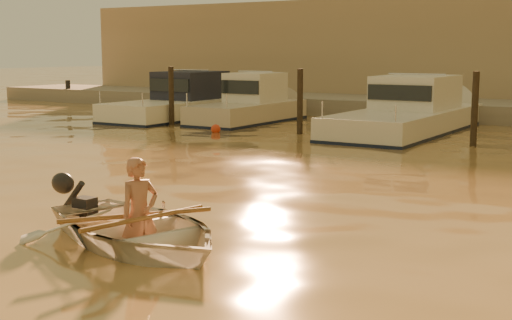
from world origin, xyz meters
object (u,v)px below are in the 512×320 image
Objects in this scene: moored_boat_0 at (180,102)px; moored_boat_1 at (248,105)px; dinghy at (136,229)px; person at (140,214)px; moored_boat_2 at (407,112)px.

moored_boat_0 and moored_boat_1 have the same top height.
dinghy is 2.22× the size of person.
person is 18.02m from moored_boat_0.
moored_boat_1 is at bearing 45.89° from person.
moored_boat_1 reaches higher than dinghy.
moored_boat_2 is (5.93, 0.00, 0.00)m from moored_boat_1.
moored_boat_1 is 0.69× the size of moored_boat_2.
person is 14.66m from moored_boat_2.
dinghy is 0.55× the size of moored_boat_1.
moored_boat_2 is at bearing 0.00° from moored_boat_0.
moored_boat_0 reaches higher than person.
moored_boat_0 is at bearing 54.29° from dinghy.
moored_boat_1 reaches higher than person.
moored_boat_2 is at bearing 24.85° from person.
person is 0.25× the size of moored_boat_1.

